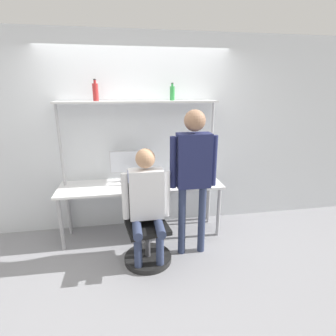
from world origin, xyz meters
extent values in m
plane|color=gray|center=(0.00, 0.00, 0.00)|extent=(12.00, 12.00, 0.00)
cube|color=silver|center=(0.00, 0.66, 1.35)|extent=(8.00, 0.06, 2.70)
cube|color=white|center=(0.00, 0.32, 0.72)|extent=(2.18, 0.61, 0.03)
cylinder|color=#A5A5AA|center=(-1.03, 0.08, 0.35)|extent=(0.05, 0.05, 0.70)
cylinder|color=#A5A5AA|center=(1.03, 0.08, 0.35)|extent=(0.05, 0.05, 0.70)
cylinder|color=#A5A5AA|center=(-1.03, 0.57, 0.35)|extent=(0.05, 0.05, 0.70)
cylinder|color=#A5A5AA|center=(1.03, 0.57, 0.35)|extent=(0.05, 0.05, 0.70)
cube|color=silver|center=(0.00, 0.46, 1.82)|extent=(2.07, 0.31, 0.02)
cylinder|color=#B2B2B7|center=(-1.02, 0.46, 0.91)|extent=(0.04, 0.04, 1.83)
cylinder|color=#B2B2B7|center=(1.02, 0.46, 0.91)|extent=(0.04, 0.04, 1.83)
cylinder|color=#B7B7BC|center=(-0.17, 0.47, 0.74)|extent=(0.20, 0.20, 0.01)
cylinder|color=#B7B7BC|center=(-0.17, 0.47, 0.81)|extent=(0.06, 0.06, 0.13)
cube|color=#B7B7BC|center=(-0.17, 0.48, 1.02)|extent=(0.48, 0.01, 0.31)
cube|color=silver|center=(-0.17, 0.47, 1.02)|extent=(0.45, 0.02, 0.28)
cube|color=#BCBCC1|center=(-0.03, 0.23, 0.74)|extent=(0.32, 0.22, 0.01)
cube|color=black|center=(-0.03, 0.21, 0.75)|extent=(0.28, 0.12, 0.00)
cube|color=#BCBCC1|center=(-0.03, 0.31, 0.85)|extent=(0.32, 0.06, 0.21)
cube|color=navy|center=(-0.03, 0.31, 0.85)|extent=(0.28, 0.05, 0.19)
cube|color=silver|center=(0.22, 0.24, 0.74)|extent=(0.07, 0.15, 0.01)
cube|color=black|center=(0.22, 0.24, 0.74)|extent=(0.06, 0.13, 0.00)
cylinder|color=black|center=(0.01, -0.33, 0.03)|extent=(0.56, 0.56, 0.06)
cylinder|color=#4C4C51|center=(0.01, -0.33, 0.24)|extent=(0.06, 0.06, 0.36)
cube|color=black|center=(0.01, -0.33, 0.45)|extent=(0.52, 0.52, 0.05)
cube|color=black|center=(-0.02, -0.12, 0.70)|extent=(0.42, 0.10, 0.45)
cylinder|color=#2D3856|center=(-0.11, -0.50, 0.24)|extent=(0.09, 0.09, 0.47)
cylinder|color=#2D3856|center=(0.14, -0.50, 0.24)|extent=(0.09, 0.09, 0.47)
cylinder|color=#2D3856|center=(-0.11, -0.47, 0.52)|extent=(0.10, 0.38, 0.10)
cylinder|color=#2D3856|center=(0.14, -0.47, 0.52)|extent=(0.10, 0.38, 0.10)
cube|color=silver|center=(0.01, -0.30, 0.85)|extent=(0.38, 0.20, 0.56)
cylinder|color=silver|center=(-0.22, -0.30, 0.83)|extent=(0.08, 0.08, 0.54)
cylinder|color=silver|center=(0.25, -0.30, 0.83)|extent=(0.08, 0.08, 0.54)
sphere|color=tan|center=(0.01, -0.30, 1.26)|extent=(0.22, 0.22, 0.22)
cylinder|color=#2D3856|center=(0.44, -0.24, 0.44)|extent=(0.09, 0.09, 0.88)
cylinder|color=#2D3856|center=(0.69, -0.24, 0.44)|extent=(0.09, 0.09, 0.88)
cube|color=#1E234C|center=(0.57, -0.24, 1.19)|extent=(0.38, 0.20, 0.62)
cylinder|color=#1E234C|center=(0.33, -0.24, 1.18)|extent=(0.08, 0.08, 0.59)
cylinder|color=#1E234C|center=(0.80, -0.24, 1.18)|extent=(0.08, 0.08, 0.59)
sphere|color=#8C664C|center=(0.57, -0.24, 1.64)|extent=(0.24, 0.24, 0.24)
cylinder|color=#2D8C3F|center=(0.45, 0.46, 1.92)|extent=(0.06, 0.06, 0.18)
cylinder|color=#2D8C3F|center=(0.45, 0.46, 2.02)|extent=(0.03, 0.03, 0.03)
cylinder|color=black|center=(0.45, 0.46, 2.04)|extent=(0.03, 0.03, 0.01)
cylinder|color=maroon|center=(-0.52, 0.46, 1.93)|extent=(0.07, 0.07, 0.21)
cylinder|color=maroon|center=(-0.52, 0.46, 2.06)|extent=(0.03, 0.03, 0.04)
cylinder|color=black|center=(-0.52, 0.46, 2.08)|extent=(0.04, 0.04, 0.01)
camera|label=1|loc=(-0.20, -3.03, 1.97)|focal=28.00mm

